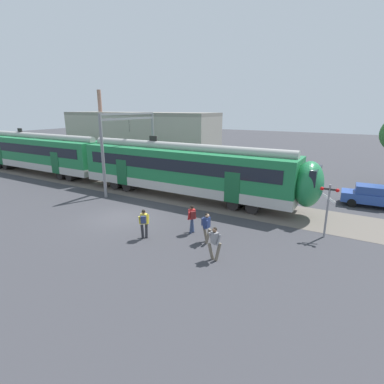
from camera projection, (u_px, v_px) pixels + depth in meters
The scene contains 11 objects.
ground_plane at pixel (121, 217), 19.63m from camera, with size 160.00×160.00×0.00m, color #38383D.
track_bed at pixel (88, 180), 29.58m from camera, with size 80.00×4.40×0.01m, color #605951.
commuter_train at pixel (104, 160), 27.76m from camera, with size 38.05×3.07×4.73m.
pedestrian_yellow at pixel (144, 221), 16.21m from camera, with size 0.50×0.71×1.67m.
pedestrian_red at pixel (192, 217), 16.92m from camera, with size 0.53×0.67×1.67m.
pedestrian_navy at pixel (206, 225), 15.72m from camera, with size 0.63×0.56×1.67m.
pedestrian_grey at pixel (215, 241), 13.87m from camera, with size 0.67×0.51×1.67m.
parked_car_blue at pixel (371, 196), 21.63m from camera, with size 4.08×1.92×1.54m.
catenary_gantry at pixel (130, 139), 25.60m from camera, with size 0.24×6.64×6.53m.
crossing_signal at pixel (328, 203), 16.11m from camera, with size 0.96×0.22×3.00m.
background_building at pixel (138, 139), 37.51m from camera, with size 20.77×5.00×9.20m.
Camera 1 is at (13.32, -13.58, 6.93)m, focal length 28.00 mm.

